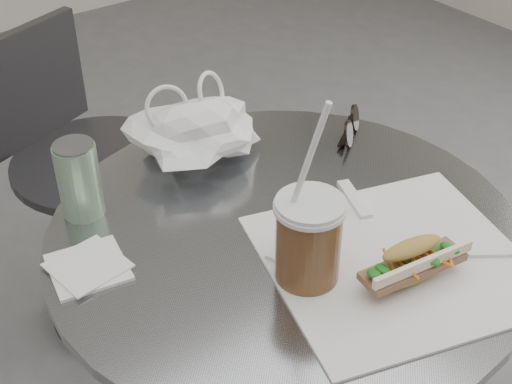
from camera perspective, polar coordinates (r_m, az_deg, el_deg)
cafe_table at (r=1.32m, az=2.13°, el=-12.25°), size 0.76×0.76×0.74m
chair_far at (r=1.87m, az=-12.98°, el=-0.83°), size 0.44×0.47×0.79m
sandwich_paper at (r=1.09m, az=11.07°, el=-5.36°), size 0.46×0.44×0.00m
banh_mi at (r=1.04m, az=12.36°, el=-5.54°), size 0.21×0.10×0.07m
iced_coffee at (r=1.00m, az=4.20°, el=-3.79°), size 0.10×0.10×0.29m
sunglasses at (r=1.36m, az=7.54°, el=5.14°), size 0.10×0.08×0.05m
plastic_bag at (r=1.26m, az=-4.72°, el=4.68°), size 0.25×0.20×0.11m
napkin_stack at (r=1.08m, az=-13.30°, el=-5.84°), size 0.13×0.13×0.01m
drink_can at (r=1.16m, az=-13.99°, el=0.98°), size 0.07×0.07×0.13m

